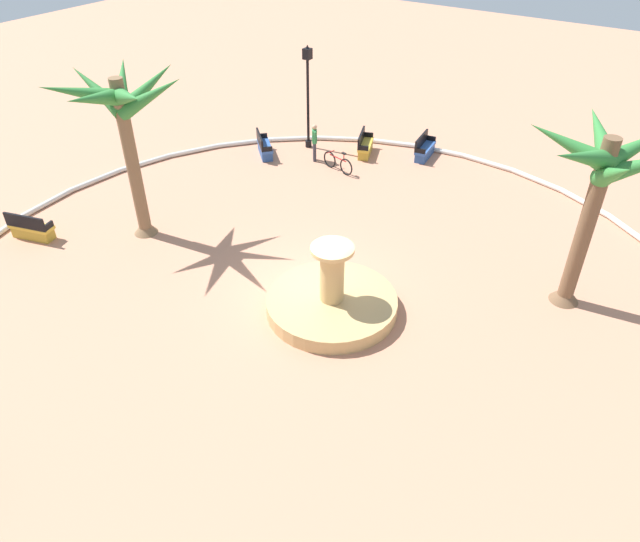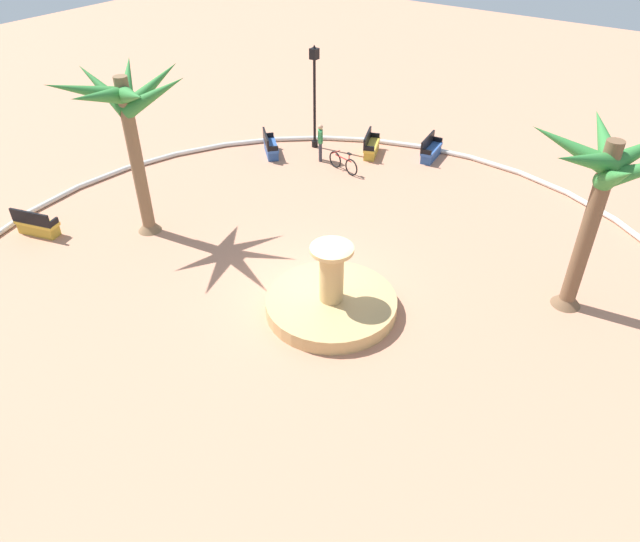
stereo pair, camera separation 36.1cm
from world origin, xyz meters
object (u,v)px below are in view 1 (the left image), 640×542
(bench_north, at_px, (32,229))
(person_cyclist_helmet, at_px, (315,141))
(bench_west, at_px, (424,150))
(palm_tree_near_fountain, at_px, (122,112))
(bench_east, at_px, (264,148))
(bench_southeast, at_px, (365,147))
(lamppost, at_px, (308,90))
(fountain, at_px, (332,302))
(bicycle_red_frame, at_px, (338,163))
(palm_tree_by_curb, at_px, (601,179))

(bench_north, bearing_deg, person_cyclist_helmet, -113.41)
(bench_west, height_order, person_cyclist_helmet, person_cyclist_helmet)
(palm_tree_near_fountain, relative_size, bench_east, 3.82)
(bench_southeast, xyz_separation_m, lamppost, (2.54, 0.75, 2.29))
(bench_west, relative_size, person_cyclist_helmet, 1.01)
(palm_tree_near_fountain, distance_m, bench_southeast, 11.31)
(fountain, distance_m, person_cyclist_helmet, 10.33)
(lamppost, height_order, person_cyclist_helmet, lamppost)
(palm_tree_near_fountain, bearing_deg, bench_north, 38.85)
(bench_southeast, xyz_separation_m, bicycle_red_frame, (0.08, 2.11, 0.04))
(bench_west, bearing_deg, palm_tree_near_fountain, 64.09)
(bicycle_red_frame, bearing_deg, bench_north, 59.84)
(bench_east, bearing_deg, palm_tree_by_curb, 167.19)
(palm_tree_by_curb, height_order, bench_east, palm_tree_by_curb)
(lamppost, height_order, bicycle_red_frame, lamppost)
(fountain, relative_size, bench_east, 2.56)
(bench_west, height_order, bicycle_red_frame, bench_west)
(bench_east, xyz_separation_m, bench_west, (-5.99, -3.74, 0.00))
(fountain, bearing_deg, bench_west, -78.06)
(bench_east, bearing_deg, fountain, 138.28)
(palm_tree_by_curb, distance_m, bicycle_red_frame, 11.59)
(bench_southeast, height_order, lamppost, lamppost)
(bench_north, bearing_deg, fountain, -167.19)
(bench_east, xyz_separation_m, bench_southeast, (-3.64, -2.59, 0.00))
(palm_tree_by_curb, relative_size, person_cyclist_helmet, 3.33)
(palm_tree_by_curb, height_order, person_cyclist_helmet, palm_tree_by_curb)
(bench_north, height_order, bicycle_red_frame, bench_north)
(bench_north, relative_size, bicycle_red_frame, 1.00)
(bench_north, distance_m, bicycle_red_frame, 12.01)
(palm_tree_near_fountain, distance_m, bench_west, 13.14)
(bench_east, height_order, bicycle_red_frame, bench_east)
(palm_tree_near_fountain, bearing_deg, palm_tree_by_curb, -162.10)
(lamppost, bearing_deg, bench_west, -158.72)
(bench_east, bearing_deg, bench_southeast, -144.60)
(bench_north, xyz_separation_m, lamppost, (-3.58, -11.75, 2.29))
(bench_north, bearing_deg, bench_west, -121.79)
(palm_tree_near_fountain, height_order, bench_southeast, palm_tree_near_fountain)
(palm_tree_near_fountain, relative_size, person_cyclist_helmet, 3.50)
(bench_west, relative_size, bench_north, 0.99)
(bench_north, bearing_deg, bench_east, -104.02)
(bench_east, bearing_deg, bicycle_red_frame, -172.44)
(palm_tree_near_fountain, bearing_deg, bench_east, -85.96)
(palm_tree_by_curb, bearing_deg, fountain, 37.56)
(palm_tree_by_curb, bearing_deg, palm_tree_near_fountain, 17.90)
(fountain, height_order, palm_tree_by_curb, palm_tree_by_curb)
(palm_tree_by_curb, height_order, bicycle_red_frame, palm_tree_by_curb)
(lamppost, bearing_deg, bench_east, 59.04)
(bench_east, relative_size, person_cyclist_helmet, 0.92)
(bench_southeast, bearing_deg, bench_west, -153.80)
(palm_tree_by_curb, relative_size, bench_southeast, 3.28)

